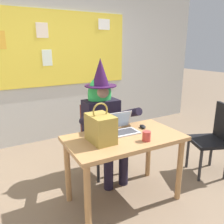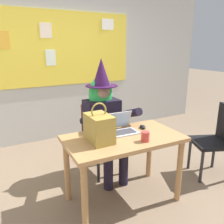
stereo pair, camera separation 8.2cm
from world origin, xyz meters
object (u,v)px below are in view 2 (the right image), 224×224
(computer_mouse, at_px, (143,127))
(coffee_mug, at_px, (145,137))
(desk_main, at_px, (123,147))
(person_costumed, at_px, (104,115))
(handbag, at_px, (99,128))
(laptop, at_px, (121,128))
(chair_at_desk, at_px, (100,134))
(chair_extra_corner, at_px, (217,137))

(computer_mouse, distance_m, coffee_mug, 0.36)
(desk_main, relative_size, computer_mouse, 11.41)
(person_costumed, bearing_deg, coffee_mug, 5.53)
(handbag, bearing_deg, laptop, 20.99)
(desk_main, distance_m, chair_at_desk, 0.70)
(handbag, height_order, coffee_mug, handbag)
(chair_at_desk, bearing_deg, coffee_mug, -1.07)
(chair_extra_corner, bearing_deg, coffee_mug, 26.58)
(desk_main, bearing_deg, handbag, 177.32)
(person_costumed, relative_size, laptop, 4.41)
(handbag, bearing_deg, coffee_mug, -28.66)
(desk_main, height_order, computer_mouse, computer_mouse)
(desk_main, xyz_separation_m, chair_at_desk, (0.06, 0.69, -0.12))
(chair_at_desk, xyz_separation_m, coffee_mug, (0.06, -0.88, 0.27))
(laptop, bearing_deg, person_costumed, 89.82)
(computer_mouse, distance_m, handbag, 0.59)
(desk_main, relative_size, chair_extra_corner, 1.30)
(chair_at_desk, relative_size, computer_mouse, 8.63)
(chair_at_desk, distance_m, computer_mouse, 0.68)
(person_costumed, distance_m, coffee_mug, 0.76)
(person_costumed, relative_size, coffee_mug, 15.43)
(desk_main, relative_size, chair_at_desk, 1.32)
(chair_at_desk, height_order, computer_mouse, chair_at_desk)
(person_costumed, relative_size, computer_mouse, 14.09)
(laptop, height_order, handbag, handbag)
(coffee_mug, bearing_deg, laptop, 103.30)
(desk_main, relative_size, person_costumed, 0.81)
(coffee_mug, height_order, chair_extra_corner, chair_extra_corner)
(chair_at_desk, relative_size, handbag, 2.38)
(desk_main, bearing_deg, computer_mouse, 18.61)
(computer_mouse, bearing_deg, chair_at_desk, 128.89)
(laptop, bearing_deg, chair_at_desk, 91.04)
(desk_main, height_order, chair_extra_corner, chair_extra_corner)
(chair_at_desk, bearing_deg, handbag, -30.41)
(chair_at_desk, xyz_separation_m, chair_extra_corner, (1.22, -0.81, 0.01))
(person_costumed, height_order, laptop, person_costumed)
(person_costumed, bearing_deg, desk_main, -5.09)
(computer_mouse, xyz_separation_m, handbag, (-0.57, -0.09, 0.12))
(laptop, relative_size, chair_extra_corner, 0.36)
(chair_extra_corner, bearing_deg, person_costumed, -6.53)
(laptop, xyz_separation_m, coffee_mug, (0.08, -0.32, 0.00))
(chair_at_desk, height_order, handbag, handbag)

